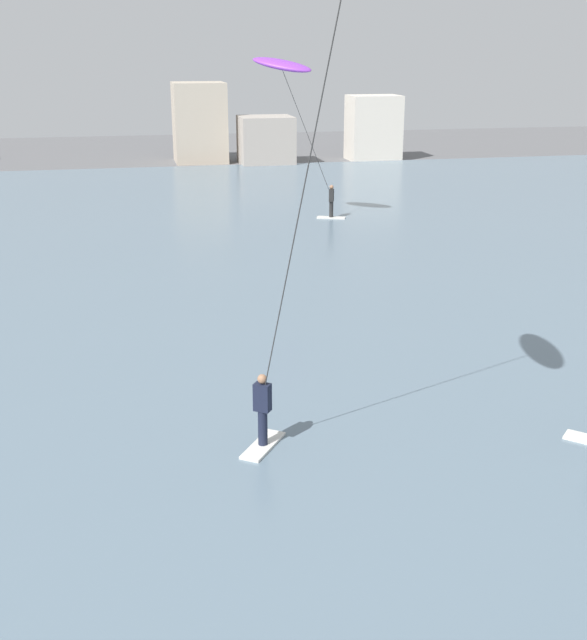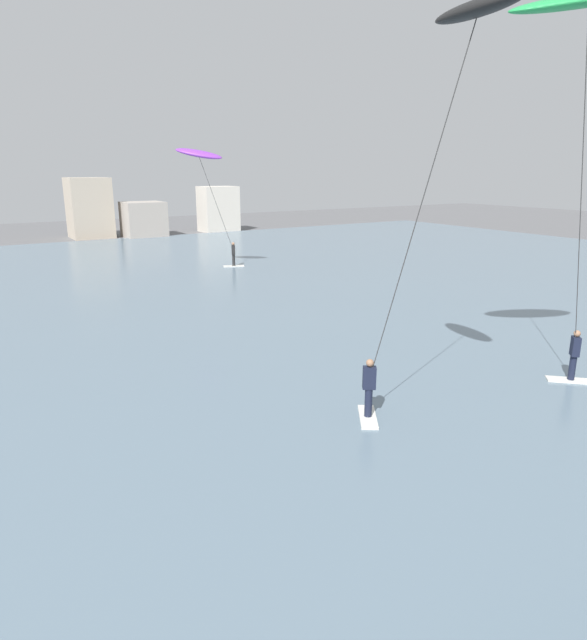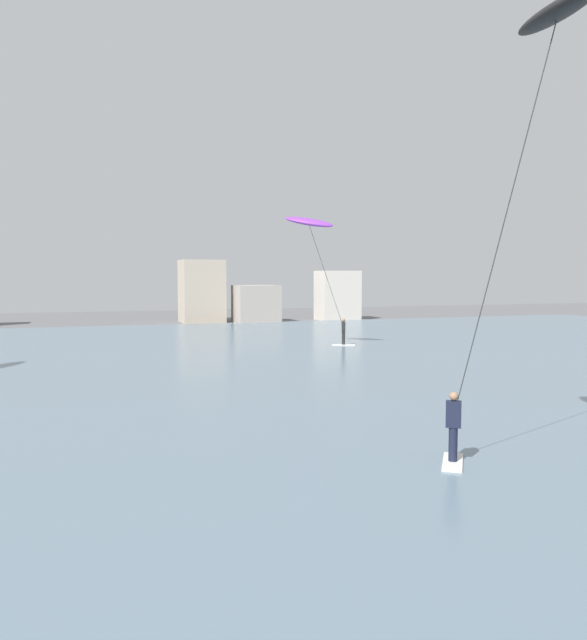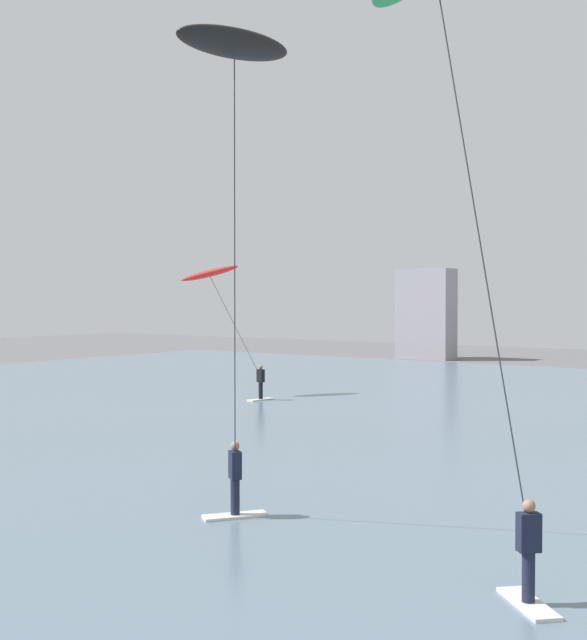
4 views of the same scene
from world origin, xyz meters
name	(u,v)px [view 3 (image 3 of 4)]	position (x,y,z in m)	size (l,w,h in m)	color
water_bay	(257,364)	(0.00, 30.39, 0.05)	(84.00, 52.00, 0.10)	slate
far_shore_buildings	(174,293)	(0.19, 58.62, 2.77)	(40.02, 5.92, 7.26)	gray
kitesurfer_black	(542,72)	(0.72, 11.45, 8.55)	(2.53, 3.59, 9.95)	silver
kitesurfer_purple	(313,236)	(4.67, 34.99, 6.63)	(4.87, 2.80, 7.85)	silver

